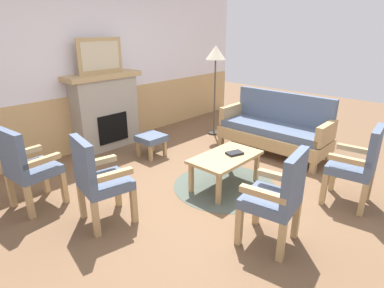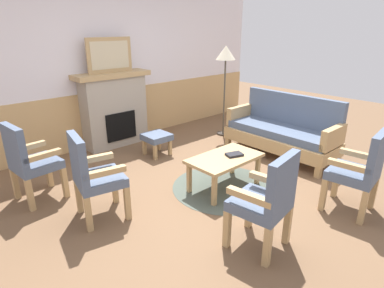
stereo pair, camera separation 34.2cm
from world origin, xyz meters
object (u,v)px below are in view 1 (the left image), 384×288
at_px(footstool, 151,139).
at_px(armchair_front_left, 278,195).
at_px(couch, 275,129).
at_px(armchair_by_window_left, 98,177).
at_px(armchair_front_center, 359,163).
at_px(armchair_near_fireplace, 27,165).
at_px(fireplace, 106,111).
at_px(book_on_table, 235,153).
at_px(coffee_table, 226,160).
at_px(framed_picture, 100,56).
at_px(floor_lamp_by_couch, 216,58).

distance_m(footstool, armchair_front_left, 2.69).
bearing_deg(couch, armchair_by_window_left, 173.68).
bearing_deg(footstool, armchair_front_center, -77.83).
bearing_deg(armchair_front_left, footstool, 75.59).
relative_size(armchair_near_fireplace, armchair_front_left, 1.00).
height_order(fireplace, book_on_table, fireplace).
xyz_separation_m(couch, coffee_table, (-1.55, -0.14, -0.01)).
relative_size(couch, armchair_front_center, 1.84).
height_order(framed_picture, couch, framed_picture).
bearing_deg(armchair_front_left, couch, 29.20).
bearing_deg(floor_lamp_by_couch, armchair_front_center, -108.44).
bearing_deg(coffee_table, floor_lamp_by_couch, 42.53).
xyz_separation_m(armchair_by_window_left, armchair_front_center, (2.23, -1.88, 0.00)).
bearing_deg(couch, armchair_near_fireplace, 160.89).
distance_m(book_on_table, armchair_by_window_left, 1.76).
xyz_separation_m(coffee_table, footstool, (0.04, 1.52, -0.10)).
height_order(footstool, armchair_front_center, armchair_front_center).
bearing_deg(armchair_front_left, floor_lamp_by_couch, 48.68).
bearing_deg(book_on_table, armchair_front_center, -67.61).
distance_m(fireplace, couch, 2.87).
xyz_separation_m(fireplace, floor_lamp_by_couch, (1.82, -0.91, 0.80)).
xyz_separation_m(framed_picture, armchair_near_fireplace, (-1.74, -1.06, -1.02)).
xyz_separation_m(couch, armchair_front_center, (-0.88, -1.53, 0.14)).
bearing_deg(couch, coffee_table, -174.72).
height_order(framed_picture, armchair_front_center, framed_picture).
distance_m(footstool, armchair_by_window_left, 1.92).
bearing_deg(coffee_table, fireplace, 94.62).
xyz_separation_m(footstool, armchair_front_center, (0.63, -2.91, 0.25)).
height_order(armchair_front_left, armchair_front_center, same).
bearing_deg(armchair_front_left, armchair_front_center, -13.91).
bearing_deg(footstool, couch, -42.42).
height_order(coffee_table, armchair_front_center, armchair_front_center).
bearing_deg(armchair_near_fireplace, floor_lamp_by_couch, 2.35).
height_order(footstool, armchair_front_left, armchair_front_left).
bearing_deg(footstool, framed_picture, 104.74).
distance_m(fireplace, framed_picture, 0.91).
distance_m(coffee_table, floor_lamp_by_couch, 2.46).
bearing_deg(armchair_front_center, couch, 60.20).
distance_m(couch, floor_lamp_by_couch, 1.72).
relative_size(framed_picture, book_on_table, 3.80).
relative_size(book_on_table, armchair_by_window_left, 0.21).
bearing_deg(armchair_by_window_left, framed_picture, 54.64).
relative_size(fireplace, armchair_by_window_left, 1.33).
height_order(couch, armchair_front_center, same).
relative_size(fireplace, floor_lamp_by_couch, 0.77).
height_order(couch, coffee_table, couch).
bearing_deg(coffee_table, couch, 5.28).
bearing_deg(book_on_table, couch, 7.89).
bearing_deg(floor_lamp_by_couch, armchair_by_window_left, -162.46).
relative_size(framed_picture, couch, 0.44).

